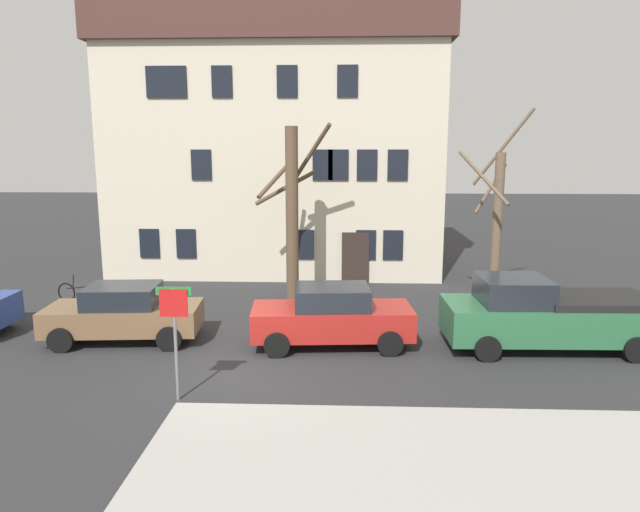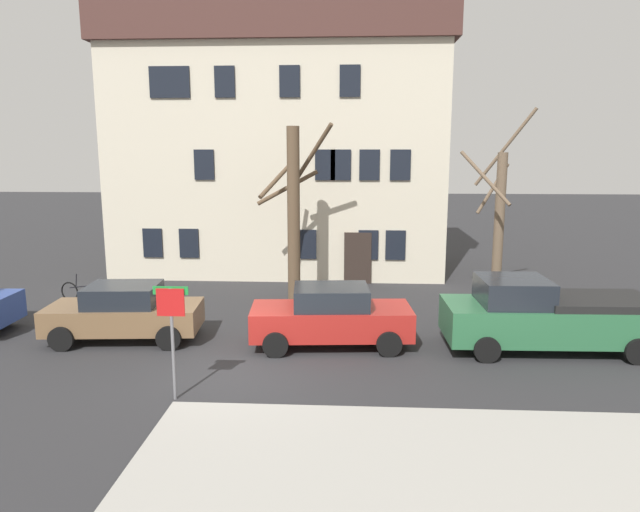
{
  "view_description": "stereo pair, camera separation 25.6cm",
  "coord_description": "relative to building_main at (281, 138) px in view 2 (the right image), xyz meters",
  "views": [
    {
      "loc": [
        2.48,
        -13.18,
        5.36
      ],
      "look_at": [
        1.8,
        3.42,
        2.29
      ],
      "focal_mm": 32.12,
      "sensor_mm": 36.0,
      "label": 1
    },
    {
      "loc": [
        2.74,
        -13.17,
        5.36
      ],
      "look_at": [
        1.8,
        3.42,
        2.29
      ],
      "focal_mm": 32.12,
      "sensor_mm": 36.0,
      "label": 2
    }
  ],
  "objects": [
    {
      "name": "car_red_sedan",
      "position": [
        2.7,
        -10.92,
        -5.06
      ],
      "size": [
        4.52,
        2.25,
        1.69
      ],
      "color": "#AD231E",
      "rests_on": "ground_plane"
    },
    {
      "name": "bicycle_leaning",
      "position": [
        -6.39,
        -6.78,
        -5.54
      ],
      "size": [
        1.72,
        0.42,
        1.03
      ],
      "color": "black",
      "rests_on": "ground_plane"
    },
    {
      "name": "pickup_truck_green",
      "position": [
        8.55,
        -10.9,
        -4.95
      ],
      "size": [
        5.63,
        2.38,
        1.98
      ],
      "color": "#2D6B42",
      "rests_on": "ground_plane"
    },
    {
      "name": "car_brown_sedan",
      "position": [
        -3.22,
        -10.76,
        -5.09
      ],
      "size": [
        4.38,
        2.27,
        1.62
      ],
      "color": "brown",
      "rests_on": "ground_plane"
    },
    {
      "name": "building_main",
      "position": [
        0.0,
        0.0,
        0.0
      ],
      "size": [
        14.58,
        6.93,
        11.63
      ],
      "color": "beige",
      "rests_on": "ground_plane"
    },
    {
      "name": "street_sign_pole",
      "position": [
        -0.58,
        -14.61,
        -4.12
      ],
      "size": [
        0.76,
        0.07,
        2.53
      ],
      "color": "slate",
      "rests_on": "ground_plane"
    },
    {
      "name": "ground_plane",
      "position": [
        0.52,
        -12.99,
        -5.91
      ],
      "size": [
        120.0,
        120.0,
        0.0
      ],
      "primitive_type": "plane",
      "color": "#2D2D30"
    },
    {
      "name": "tree_bare_near",
      "position": [
        1.17,
        -5.95,
        -2.63
      ],
      "size": [
        2.88,
        1.85,
        6.31
      ],
      "color": "brown",
      "rests_on": "ground_plane"
    },
    {
      "name": "tree_bare_mid",
      "position": [
        8.14,
        -6.79,
        -2.93
      ],
      "size": [
        2.65,
        2.65,
        6.79
      ],
      "color": "brown",
      "rests_on": "ground_plane"
    }
  ]
}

